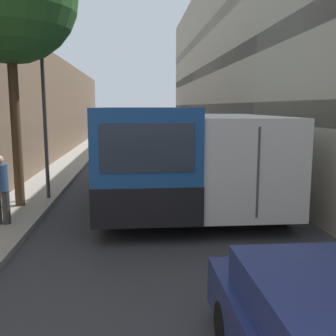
# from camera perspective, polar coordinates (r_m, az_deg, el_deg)

# --- Properties ---
(ground_plane) EXTENTS (150.00, 150.00, 0.00)m
(ground_plane) POSITION_cam_1_polar(r_m,az_deg,el_deg) (15.45, -1.90, -2.66)
(ground_plane) COLOR #38383D
(sidewalk_left) EXTENTS (1.77, 60.00, 0.15)m
(sidewalk_left) POSITION_cam_1_polar(r_m,az_deg,el_deg) (15.80, -17.46, -2.54)
(sidewalk_left) COLOR #9E998E
(sidewalk_left) RESTS_ON ground_plane
(building_right_apartment) EXTENTS (2.40, 60.00, 11.66)m
(building_right_apartment) POSITION_cam_1_polar(r_m,az_deg,el_deg) (16.45, 17.00, 18.01)
(building_right_apartment) COLOR #A89E89
(building_right_apartment) RESTS_ON ground_plane
(bus) EXTENTS (2.53, 10.24, 3.07)m
(bus) POSITION_cam_1_polar(r_m,az_deg,el_deg) (13.58, -3.72, 2.67)
(bus) COLOR #1E519E
(bus) RESTS_ON ground_plane
(box_truck) EXTENTS (2.49, 8.25, 2.83)m
(box_truck) POSITION_cam_1_polar(r_m,az_deg,el_deg) (12.80, 7.58, 1.90)
(box_truck) COLOR silver
(box_truck) RESTS_ON ground_plane
(pedestrian) EXTENTS (0.41, 0.39, 1.76)m
(pedestrian) POSITION_cam_1_polar(r_m,az_deg,el_deg) (10.69, -23.14, -2.60)
(pedestrian) COLOR #383838
(pedestrian) RESTS_ON sidewalk_left
(street_lamp) EXTENTS (0.36, 0.80, 7.46)m
(street_lamp) POSITION_cam_1_polar(r_m,az_deg,el_deg) (13.31, -17.97, 17.78)
(street_lamp) COLOR #38383D
(street_lamp) RESTS_ON sidewalk_left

